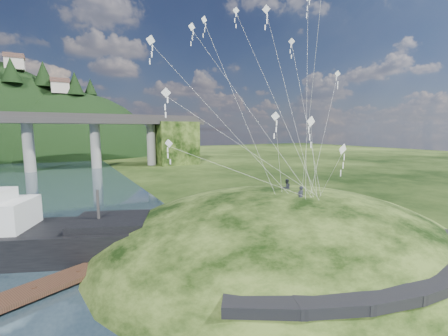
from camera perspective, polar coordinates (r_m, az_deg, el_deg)
ground at (r=24.19m, az=-1.48°, el=-18.98°), size 320.00×320.00×0.00m
grass_hill at (r=30.40m, az=10.75°, el=-16.49°), size 36.00×32.00×13.00m
footpath at (r=21.66m, az=31.01°, el=-17.27°), size 22.29×5.84×0.83m
work_barge at (r=30.71m, az=-34.32°, el=-10.63°), size 22.51×13.70×7.65m
wooden_dock at (r=25.15m, az=-25.97°, el=-17.62°), size 13.13×7.23×0.96m
kite_flyers at (r=29.02m, az=12.64°, el=-2.44°), size 2.24×4.08×1.87m
kite_swarm at (r=26.93m, az=5.52°, el=20.06°), size 20.11×14.41×17.52m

